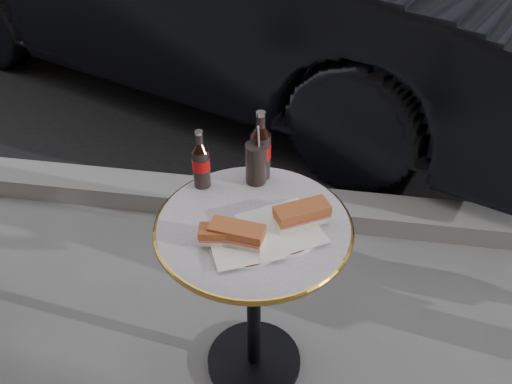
# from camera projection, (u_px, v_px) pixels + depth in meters

# --- Properties ---
(ground) EXTENTS (80.00, 80.00, 0.00)m
(ground) POSITION_uv_depth(u_px,v_px,m) (254.00, 363.00, 2.22)
(ground) COLOR slate
(ground) RESTS_ON ground
(curb) EXTENTS (40.00, 0.20, 0.12)m
(curb) POSITION_uv_depth(u_px,v_px,m) (282.00, 206.00, 2.88)
(curb) COLOR gray
(curb) RESTS_ON ground
(bistro_table) EXTENTS (0.62, 0.62, 0.73)m
(bistro_table) POSITION_uv_depth(u_px,v_px,m) (254.00, 301.00, 1.99)
(bistro_table) COLOR #BAB2C4
(bistro_table) RESTS_ON ground
(plate_left) EXTENTS (0.26, 0.26, 0.01)m
(plate_left) POSITION_uv_depth(u_px,v_px,m) (244.00, 243.00, 1.69)
(plate_left) COLOR silver
(plate_left) RESTS_ON bistro_table
(plate_right) EXTENTS (0.30, 0.30, 0.01)m
(plate_right) POSITION_uv_depth(u_px,v_px,m) (281.00, 230.00, 1.73)
(plate_right) COLOR white
(plate_right) RESTS_ON bistro_table
(sandwich_left_a) EXTENTS (0.14, 0.08, 0.05)m
(sandwich_left_a) POSITION_uv_depth(u_px,v_px,m) (222.00, 235.00, 1.67)
(sandwich_left_a) COLOR #A05028
(sandwich_left_a) RESTS_ON plate_left
(sandwich_left_b) EXTENTS (0.17, 0.10, 0.06)m
(sandwich_left_b) POSITION_uv_depth(u_px,v_px,m) (237.00, 235.00, 1.67)
(sandwich_left_b) COLOR #B0552C
(sandwich_left_b) RESTS_ON plate_left
(sandwich_right) EXTENTS (0.18, 0.15, 0.06)m
(sandwich_right) POSITION_uv_depth(u_px,v_px,m) (302.00, 215.00, 1.73)
(sandwich_right) COLOR #A45229
(sandwich_right) RESTS_ON plate_right
(cola_bottle_left) EXTENTS (0.08, 0.08, 0.21)m
(cola_bottle_left) POSITION_uv_depth(u_px,v_px,m) (201.00, 159.00, 1.85)
(cola_bottle_left) COLOR black
(cola_bottle_left) RESTS_ON bistro_table
(cola_bottle_right) EXTENTS (0.09, 0.09, 0.25)m
(cola_bottle_right) POSITION_uv_depth(u_px,v_px,m) (261.00, 145.00, 1.87)
(cola_bottle_right) COLOR black
(cola_bottle_right) RESTS_ON bistro_table
(cola_glass) EXTENTS (0.10, 0.10, 0.15)m
(cola_glass) POSITION_uv_depth(u_px,v_px,m) (256.00, 163.00, 1.88)
(cola_glass) COLOR black
(cola_glass) RESTS_ON bistro_table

